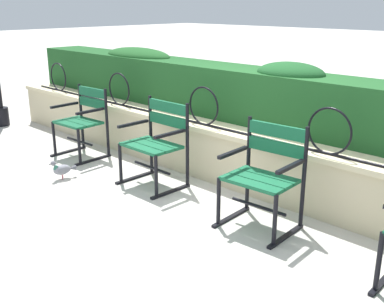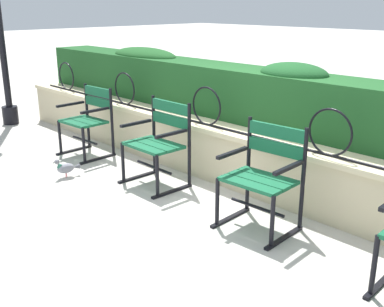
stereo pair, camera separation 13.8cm
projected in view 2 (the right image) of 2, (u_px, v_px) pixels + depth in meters
ground_plane at (185, 212)px, 4.35m from camera, size 60.00×60.00×0.00m
stone_wall at (248, 161)px, 4.84m from camera, size 8.59×0.41×0.58m
iron_arch_fence at (214, 112)px, 4.94m from camera, size 8.02×0.02×0.42m
hedge_row at (280, 97)px, 4.95m from camera, size 8.42×0.58×0.70m
park_chair_leftmost at (88, 119)px, 5.88m from camera, size 0.59×0.55×0.86m
park_chair_centre_left at (159, 141)px, 4.91m from camera, size 0.62×0.52×0.89m
park_chair_centre_right at (264, 175)px, 3.94m from camera, size 0.63×0.55×0.89m
pigeon_near_chairs at (66, 168)px, 5.19m from camera, size 0.14×0.29×0.22m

